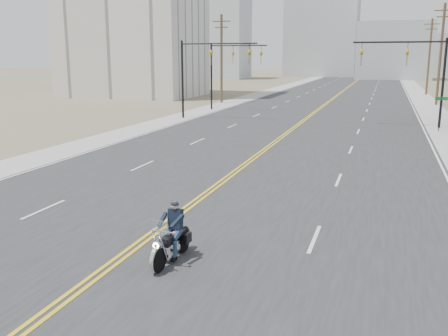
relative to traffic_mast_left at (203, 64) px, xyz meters
name	(u,v)px	position (x,y,z in m)	size (l,w,h in m)	color
ground_plane	(105,270)	(8.98, -32.00, -4.94)	(400.00, 400.00, 0.00)	#776D56
road	(341,93)	(8.98, 38.00, -4.93)	(20.00, 200.00, 0.01)	#303033
sidewalk_left	(269,91)	(-2.52, 38.00, -4.93)	(3.00, 200.00, 0.01)	#A5A5A0
sidewalk_right	(419,95)	(20.48, 38.00, -4.93)	(3.00, 200.00, 0.01)	#A5A5A0
traffic_mast_left	(203,64)	(0.00, 0.00, 0.00)	(7.10, 0.26, 7.00)	black
traffic_mast_right	(417,65)	(17.95, 0.00, 0.00)	(7.10, 0.26, 7.00)	black
traffic_mast_far	(227,63)	(-0.33, 8.00, -0.06)	(6.10, 0.26, 7.00)	black
street_sign	(441,108)	(19.78, -2.00, -3.13)	(0.90, 0.06, 2.62)	black
utility_pole_d	(441,53)	(21.48, 21.00, 1.05)	(2.20, 0.30, 11.50)	brown
utility_pole_e	(429,56)	(21.48, 38.00, 0.79)	(2.20, 0.30, 11.00)	brown
utility_pole_left	(221,57)	(-3.52, 16.00, 0.54)	(2.20, 0.30, 10.50)	brown
haze_bldg_a	(220,35)	(-26.02, 83.00, 6.06)	(14.00, 12.00, 22.00)	#B7BCC6
haze_bldg_b	(394,51)	(16.98, 93.00, 2.06)	(18.00, 14.00, 14.00)	#ADB2B7
haze_bldg_d	(322,30)	(-3.02, 108.00, 8.06)	(20.00, 15.00, 26.00)	#ADB2B7
haze_bldg_f	(188,48)	(-41.02, 98.00, 3.06)	(12.00, 12.00, 16.00)	#ADB2B7
motorcyclist	(171,233)	(10.43, -30.93, -4.11)	(0.91, 2.12, 1.66)	black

